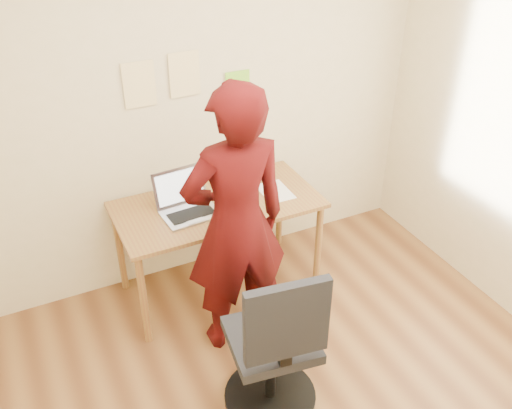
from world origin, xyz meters
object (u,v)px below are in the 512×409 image
laptop (187,204)px  phone (247,210)px  person (236,224)px  office_chair (275,353)px  desk (218,214)px

laptop → phone: laptop is taller
person → phone: bearing=-122.3°
laptop → phone: bearing=-29.2°
laptop → office_chair: bearing=-90.4°
phone → person: 0.44m
desk → laptop: bearing=-177.7°
desk → laptop: 0.26m
desk → office_chair: size_ratio=1.32×
laptop → office_chair: size_ratio=0.37×
desk → office_chair: (-0.14, -1.14, -0.20)m
desk → phone: 0.25m
phone → laptop: bearing=124.6°
laptop → person: size_ratio=0.22×
desk → person: bearing=-99.5°
laptop → office_chair: 1.19m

